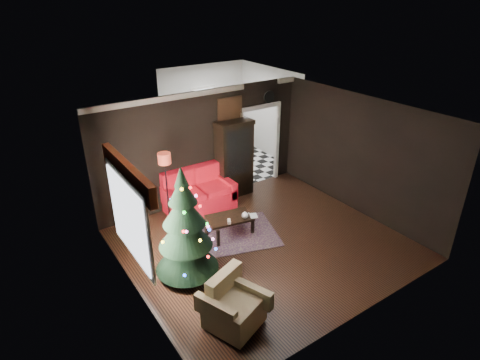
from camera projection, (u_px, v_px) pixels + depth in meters
floor at (264, 244)px, 8.44m from camera, size 5.50×5.50×0.00m
ceiling at (268, 116)px, 7.22m from camera, size 5.50×5.50×0.00m
wall_back at (203, 147)px, 9.69m from camera, size 5.50×0.00×5.50m
wall_front at (367, 246)px, 5.96m from camera, size 5.50×0.00×5.50m
wall_left at (131, 228)px, 6.44m from camera, size 0.00×5.50×5.50m
wall_right at (360, 155)px, 9.22m from camera, size 0.00×5.50×5.50m
doorway at (259, 147)px, 10.70m from camera, size 1.10×0.10×2.10m
left_window at (129, 219)px, 6.58m from camera, size 0.05×1.60×1.40m
valance at (127, 173)px, 6.27m from camera, size 0.12×2.10×0.35m
kitchen_floor at (229, 164)px, 12.27m from camera, size 3.00×3.00×0.00m
kitchen_window at (204, 100)px, 12.61m from camera, size 0.70×0.06×0.70m
rug at (230, 235)px, 8.74m from camera, size 2.36×2.01×0.01m
loveseat at (199, 191)px, 9.54m from camera, size 1.70×0.90×1.00m
curio_cabinet at (234, 160)px, 10.09m from camera, size 0.90×0.45×1.90m
floor_lamp at (167, 191)px, 8.83m from camera, size 0.37×0.37×1.82m
christmas_tree at (185, 228)px, 7.08m from camera, size 1.41×1.41×2.24m
armchair at (234, 303)px, 6.20m from camera, size 1.04×1.04×0.82m
coffee_table at (229, 225)px, 8.67m from camera, size 1.05×0.75×0.43m
teapot at (245, 215)px, 8.50m from camera, size 0.19×0.19×0.15m
cup_a at (229, 220)px, 8.40m from camera, size 0.07×0.07×0.06m
cup_b at (229, 222)px, 8.31m from camera, size 0.07×0.07×0.06m
book at (250, 212)px, 8.55m from camera, size 0.15×0.08×0.21m
wall_clock at (269, 97)px, 10.21m from camera, size 0.32×0.32×0.06m
painting at (230, 109)px, 9.66m from camera, size 0.62×0.05×0.52m
kitchen_counter at (209, 139)px, 12.97m from camera, size 1.80×0.60×0.90m
kitchen_table at (226, 158)px, 11.74m from camera, size 0.70×0.70×0.75m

